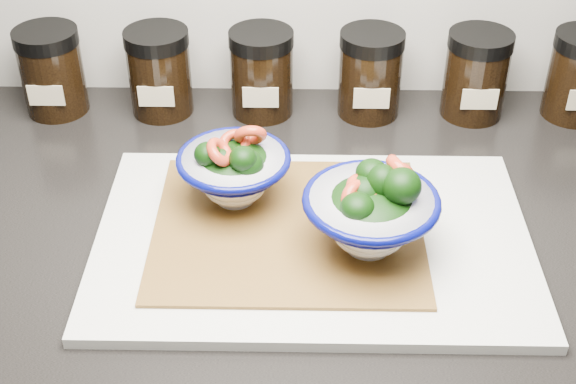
{
  "coord_description": "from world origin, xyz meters",
  "views": [
    {
      "loc": [
        -0.11,
        0.78,
        1.44
      ],
      "look_at": [
        -0.12,
        1.43,
        0.96
      ],
      "focal_mm": 50.0,
      "sensor_mm": 36.0,
      "label": 1
    }
  ],
  "objects_px": {
    "spice_jar_c": "(262,73)",
    "spice_jar_e": "(476,74)",
    "bowl_left": "(234,170)",
    "spice_jar_b": "(159,72)",
    "spice_jar_a": "(52,71)",
    "cutting_board": "(313,240)",
    "bowl_right": "(371,211)",
    "spice_jar_d": "(370,74)"
  },
  "relations": [
    {
      "from": "spice_jar_e",
      "to": "cutting_board",
      "type": "bearing_deg",
      "value": -127.63
    },
    {
      "from": "bowl_left",
      "to": "bowl_right",
      "type": "bearing_deg",
      "value": -28.23
    },
    {
      "from": "spice_jar_c",
      "to": "spice_jar_b",
      "type": "bearing_deg",
      "value": 180.0
    },
    {
      "from": "spice_jar_b",
      "to": "spice_jar_d",
      "type": "distance_m",
      "value": 0.27
    },
    {
      "from": "spice_jar_b",
      "to": "spice_jar_c",
      "type": "distance_m",
      "value": 0.13
    },
    {
      "from": "bowl_right",
      "to": "spice_jar_c",
      "type": "relative_size",
      "value": 1.21
    },
    {
      "from": "cutting_board",
      "to": "spice_jar_e",
      "type": "xyz_separation_m",
      "value": [
        0.21,
        0.27,
        0.05
      ]
    },
    {
      "from": "bowl_left",
      "to": "spice_jar_d",
      "type": "bearing_deg",
      "value": 53.45
    },
    {
      "from": "cutting_board",
      "to": "spice_jar_a",
      "type": "xyz_separation_m",
      "value": [
        -0.33,
        0.27,
        0.05
      ]
    },
    {
      "from": "spice_jar_c",
      "to": "spice_jar_e",
      "type": "bearing_deg",
      "value": 0.0
    },
    {
      "from": "cutting_board",
      "to": "spice_jar_c",
      "type": "distance_m",
      "value": 0.28
    },
    {
      "from": "bowl_left",
      "to": "spice_jar_a",
      "type": "relative_size",
      "value": 1.09
    },
    {
      "from": "spice_jar_c",
      "to": "spice_jar_e",
      "type": "distance_m",
      "value": 0.27
    },
    {
      "from": "bowl_left",
      "to": "spice_jar_c",
      "type": "distance_m",
      "value": 0.22
    },
    {
      "from": "spice_jar_e",
      "to": "spice_jar_b",
      "type": "bearing_deg",
      "value": 180.0
    },
    {
      "from": "spice_jar_b",
      "to": "spice_jar_c",
      "type": "height_order",
      "value": "same"
    },
    {
      "from": "bowl_right",
      "to": "spice_jar_c",
      "type": "height_order",
      "value": "bowl_right"
    },
    {
      "from": "bowl_left",
      "to": "spice_jar_e",
      "type": "height_order",
      "value": "spice_jar_e"
    },
    {
      "from": "spice_jar_a",
      "to": "spice_jar_b",
      "type": "distance_m",
      "value": 0.14
    },
    {
      "from": "spice_jar_a",
      "to": "spice_jar_b",
      "type": "height_order",
      "value": "same"
    },
    {
      "from": "spice_jar_b",
      "to": "spice_jar_c",
      "type": "relative_size",
      "value": 1.0
    },
    {
      "from": "bowl_right",
      "to": "spice_jar_e",
      "type": "height_order",
      "value": "bowl_right"
    },
    {
      "from": "cutting_board",
      "to": "spice_jar_b",
      "type": "height_order",
      "value": "spice_jar_b"
    },
    {
      "from": "spice_jar_a",
      "to": "spice_jar_d",
      "type": "bearing_deg",
      "value": 0.0
    },
    {
      "from": "spice_jar_d",
      "to": "spice_jar_e",
      "type": "height_order",
      "value": "same"
    },
    {
      "from": "spice_jar_e",
      "to": "spice_jar_a",
      "type": "bearing_deg",
      "value": 180.0
    },
    {
      "from": "bowl_right",
      "to": "spice_jar_a",
      "type": "height_order",
      "value": "bowl_right"
    },
    {
      "from": "bowl_left",
      "to": "spice_jar_b",
      "type": "bearing_deg",
      "value": 117.34
    },
    {
      "from": "bowl_right",
      "to": "spice_jar_d",
      "type": "xyz_separation_m",
      "value": [
        0.02,
        0.29,
        -0.0
      ]
    },
    {
      "from": "cutting_board",
      "to": "spice_jar_a",
      "type": "relative_size",
      "value": 3.98
    },
    {
      "from": "bowl_right",
      "to": "spice_jar_e",
      "type": "xyz_separation_m",
      "value": [
        0.15,
        0.29,
        -0.0
      ]
    },
    {
      "from": "cutting_board",
      "to": "bowl_right",
      "type": "relative_size",
      "value": 3.3
    },
    {
      "from": "spice_jar_a",
      "to": "spice_jar_c",
      "type": "bearing_deg",
      "value": 0.0
    },
    {
      "from": "bowl_right",
      "to": "cutting_board",
      "type": "bearing_deg",
      "value": 161.05
    },
    {
      "from": "bowl_right",
      "to": "spice_jar_b",
      "type": "relative_size",
      "value": 1.21
    },
    {
      "from": "bowl_right",
      "to": "spice_jar_b",
      "type": "bearing_deg",
      "value": 130.97
    },
    {
      "from": "cutting_board",
      "to": "spice_jar_b",
      "type": "bearing_deg",
      "value": 125.84
    },
    {
      "from": "spice_jar_a",
      "to": "spice_jar_c",
      "type": "relative_size",
      "value": 1.0
    },
    {
      "from": "spice_jar_e",
      "to": "bowl_right",
      "type": "bearing_deg",
      "value": -117.7
    },
    {
      "from": "bowl_left",
      "to": "spice_jar_c",
      "type": "bearing_deg",
      "value": 84.58
    },
    {
      "from": "bowl_left",
      "to": "spice_jar_a",
      "type": "xyz_separation_m",
      "value": [
        -0.25,
        0.21,
        0.0
      ]
    },
    {
      "from": "bowl_left",
      "to": "spice_jar_d",
      "type": "relative_size",
      "value": 1.09
    }
  ]
}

